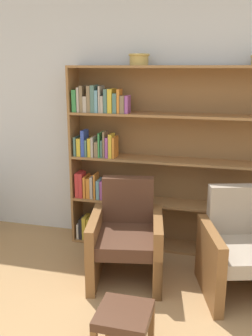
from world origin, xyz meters
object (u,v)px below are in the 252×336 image
(bookshelf, at_px, (169,161))
(armchair_leather, at_px, (127,237))
(bowl_stoneware, at_px, (139,59))
(armchair_cushioned, at_px, (241,250))
(footstool, at_px, (124,319))

(bookshelf, bearing_deg, armchair_leather, -111.85)
(armchair_leather, bearing_deg, bowl_stoneware, -96.82)
(armchair_leather, bearing_deg, armchair_cushioned, 169.24)
(bowl_stoneware, bearing_deg, bookshelf, 4.16)
(bookshelf, bearing_deg, footstool, -91.52)
(bowl_stoneware, bearing_deg, footstool, -80.44)
(bowl_stoneware, bearing_deg, armchair_leather, -86.14)
(armchair_cushioned, relative_size, footstool, 2.53)
(bowl_stoneware, height_order, armchair_cushioned, bowl_stoneware)
(footstool, bearing_deg, armchair_leather, 103.33)
(bookshelf, xyz_separation_m, footstool, (-0.04, -1.67, -0.67))
(bookshelf, distance_m, footstool, 1.80)
(bookshelf, relative_size, bowl_stoneware, 12.28)
(bowl_stoneware, relative_size, armchair_cushioned, 0.23)
(bookshelf, distance_m, armchair_cushioned, 1.15)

